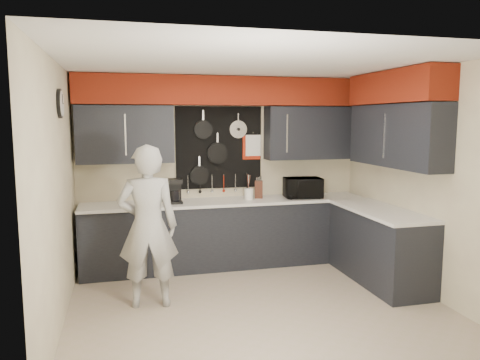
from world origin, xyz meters
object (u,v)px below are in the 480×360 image
object	(u,v)px
utensil_crock	(249,194)
microwave	(303,188)
coffee_maker	(175,190)
person	(148,227)
knife_block	(259,189)

from	to	relation	value
utensil_crock	microwave	bearing A→B (deg)	-3.25
microwave	coffee_maker	distance (m)	1.80
utensil_crock	coffee_maker	world-z (taller)	coffee_maker
microwave	person	xyz separation A→B (m)	(-2.22, -1.11, -0.18)
knife_block	coffee_maker	size ratio (longest dim) A/B	0.75
microwave	utensil_crock	xyz separation A→B (m)	(-0.78, 0.04, -0.06)
microwave	utensil_crock	world-z (taller)	microwave
utensil_crock	coffee_maker	bearing A→B (deg)	-179.52
person	microwave	bearing A→B (deg)	-148.85
coffee_maker	knife_block	bearing A→B (deg)	2.65
knife_block	microwave	bearing A→B (deg)	5.00
microwave	utensil_crock	distance (m)	0.78
knife_block	person	xyz separation A→B (m)	(-1.61, -1.23, -0.16)
knife_block	utensil_crock	xyz separation A→B (m)	(-0.17, -0.08, -0.04)
person	knife_block	bearing A→B (deg)	-137.88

